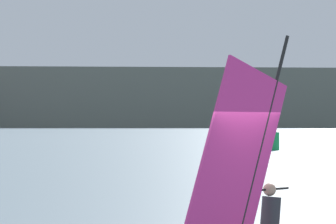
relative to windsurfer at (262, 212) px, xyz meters
The scene contains 2 objects.
windsurfer is the anchor object (origin of this frame).
channel_buoy 57.24m from the windsurfer, 90.54° to the left, with size 1.37×1.37×2.10m.
Camera 1 is at (1.22, -13.43, 2.29)m, focal length 83.60 mm.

